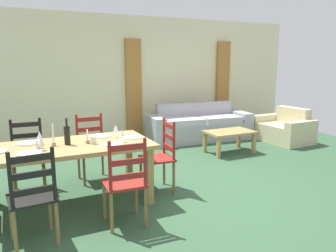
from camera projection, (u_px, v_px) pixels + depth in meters
name	position (u px, v px, depth m)	size (l,w,h in m)	color
ground_plane	(176.00, 188.00, 4.59)	(9.60, 9.60, 0.02)	#315336
wall_far	(108.00, 78.00, 7.25)	(9.60, 0.16, 2.70)	beige
curtain_panel_left	(134.00, 89.00, 7.41)	(0.35, 0.08, 2.20)	#B17436
curtain_panel_right	(223.00, 86.00, 8.43)	(0.35, 0.08, 2.20)	#B17436
dining_table	(70.00, 152.00, 3.90)	(1.90, 0.96, 0.75)	#A98850
dining_chair_near_left	(33.00, 197.00, 3.06)	(0.45, 0.43, 0.96)	black
dining_chair_near_right	(125.00, 182.00, 3.43)	(0.44, 0.42, 0.96)	maroon
dining_chair_far_left	(28.00, 156.00, 4.39)	(0.44, 0.42, 0.96)	black
dining_chair_far_right	(92.00, 148.00, 4.81)	(0.43, 0.41, 0.96)	maroon
dining_chair_head_east	(161.00, 156.00, 4.40)	(0.43, 0.45, 0.96)	maroon
dinner_plate_near_left	(30.00, 154.00, 3.47)	(0.24, 0.24, 0.02)	white
fork_near_left	(14.00, 156.00, 3.41)	(0.02, 0.17, 0.01)	silver
dinner_plate_near_right	(113.00, 144.00, 3.85)	(0.24, 0.24, 0.02)	white
fork_near_right	(101.00, 146.00, 3.79)	(0.02, 0.17, 0.01)	silver
dinner_plate_far_left	(27.00, 143.00, 3.91)	(0.24, 0.24, 0.02)	white
fork_far_left	(13.00, 145.00, 3.85)	(0.02, 0.17, 0.01)	silver
dinner_plate_far_right	(102.00, 136.00, 4.30)	(0.24, 0.24, 0.02)	white
fork_far_right	(91.00, 138.00, 4.23)	(0.02, 0.17, 0.01)	silver
dinner_plate_head_east	(133.00, 137.00, 4.22)	(0.24, 0.24, 0.02)	white
fork_head_east	(121.00, 139.00, 4.15)	(0.02, 0.17, 0.01)	silver
wine_bottle	(67.00, 135.00, 3.86)	(0.07, 0.07, 0.32)	black
wine_glass_near_left	(41.00, 141.00, 3.61)	(0.06, 0.06, 0.16)	white
wine_glass_near_right	(122.00, 133.00, 3.98)	(0.06, 0.06, 0.16)	white
wine_glass_far_left	(40.00, 136.00, 3.86)	(0.06, 0.06, 0.16)	white
wine_glass_far_right	(116.00, 129.00, 4.26)	(0.06, 0.06, 0.16)	white
coffee_cup_primary	(93.00, 140.00, 3.91)	(0.07, 0.07, 0.09)	beige
coffee_cup_secondary	(39.00, 144.00, 3.71)	(0.07, 0.07, 0.09)	beige
candle_tall	(53.00, 140.00, 3.81)	(0.05, 0.05, 0.26)	#998C66
candle_short	(88.00, 140.00, 3.93)	(0.05, 0.05, 0.17)	#998C66
couch	(198.00, 126.00, 7.36)	(2.35, 1.02, 0.80)	#A2A1A8
coffee_table	(230.00, 134.00, 6.25)	(0.90, 0.56, 0.42)	#A98850
armchair_upholstered	(285.00, 130.00, 7.20)	(0.85, 1.19, 0.72)	beige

